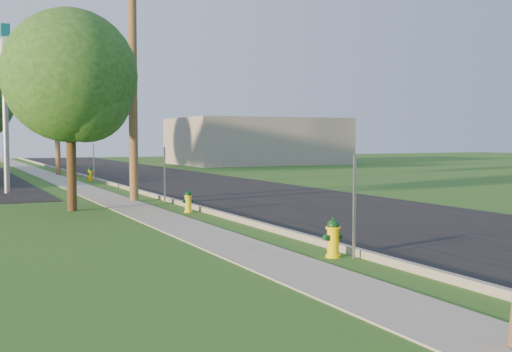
# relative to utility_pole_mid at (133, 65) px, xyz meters

# --- Properties ---
(road) EXTENTS (8.00, 120.00, 0.02)m
(road) POSITION_rel_utility_pole_mid_xyz_m (5.10, -7.00, -4.94)
(road) COLOR black
(road) RESTS_ON ground
(curb) EXTENTS (0.15, 120.00, 0.15)m
(curb) POSITION_rel_utility_pole_mid_xyz_m (1.10, -7.00, -4.88)
(curb) COLOR gray
(curb) RESTS_ON ground
(sidewalk) EXTENTS (1.50, 120.00, 0.03)m
(sidewalk) POSITION_rel_utility_pole_mid_xyz_m (-0.65, -7.00, -4.94)
(sidewalk) COLOR gray
(sidewalk) RESTS_ON ground
(utility_pole_mid) EXTENTS (1.40, 0.32, 9.80)m
(utility_pole_mid) POSITION_rel_utility_pole_mid_xyz_m (0.00, 0.00, 0.00)
(utility_pole_mid) COLOR brown
(utility_pole_mid) RESTS_ON ground
(utility_pole_far) EXTENTS (1.40, 0.32, 9.50)m
(utility_pole_far) POSITION_rel_utility_pole_mid_xyz_m (0.00, 18.00, -0.15)
(utility_pole_far) COLOR brown
(utility_pole_far) RESTS_ON ground
(sign_post_near) EXTENTS (0.05, 0.04, 2.00)m
(sign_post_near) POSITION_rel_utility_pole_mid_xyz_m (0.85, -12.80, -3.95)
(sign_post_near) COLOR gray
(sign_post_near) RESTS_ON ground
(sign_post_mid) EXTENTS (0.05, 0.04, 2.00)m
(sign_post_mid) POSITION_rel_utility_pole_mid_xyz_m (0.85, -1.00, -3.95)
(sign_post_mid) COLOR gray
(sign_post_mid) RESTS_ON ground
(sign_post_far) EXTENTS (0.05, 0.04, 2.00)m
(sign_post_far) POSITION_rel_utility_pole_mid_xyz_m (0.85, 11.20, -3.95)
(sign_post_far) COLOR gray
(sign_post_far) RESTS_ON ground
(price_pylon) EXTENTS (0.34, 2.04, 6.85)m
(price_pylon) POSITION_rel_utility_pole_mid_xyz_m (-3.90, 5.50, 0.48)
(price_pylon) COLOR gray
(price_pylon) RESTS_ON ground
(distant_building) EXTENTS (14.00, 10.00, 4.00)m
(distant_building) POSITION_rel_utility_pole_mid_xyz_m (18.60, 28.00, -2.95)
(distant_building) COLOR gray
(distant_building) RESTS_ON ground
(tree_verge) EXTENTS (4.21, 4.21, 6.38)m
(tree_verge) POSITION_rel_utility_pole_mid_xyz_m (-2.48, -2.21, -0.85)
(tree_verge) COLOR #392714
(tree_verge) RESTS_ON ground
(hydrant_near) EXTENTS (0.40, 0.35, 0.78)m
(hydrant_near) POSITION_rel_utility_pole_mid_xyz_m (0.58, -12.48, -4.57)
(hydrant_near) COLOR #F9DD00
(hydrant_near) RESTS_ON ground
(hydrant_mid) EXTENTS (0.36, 0.32, 0.69)m
(hydrant_mid) POSITION_rel_utility_pole_mid_xyz_m (0.60, -4.15, -4.62)
(hydrant_mid) COLOR yellow
(hydrant_mid) RESTS_ON ground
(hydrant_far) EXTENTS (0.40, 0.35, 0.76)m
(hydrant_far) POSITION_rel_utility_pole_mid_xyz_m (0.76, 11.69, -4.58)
(hydrant_far) COLOR #E3C501
(hydrant_far) RESTS_ON ground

